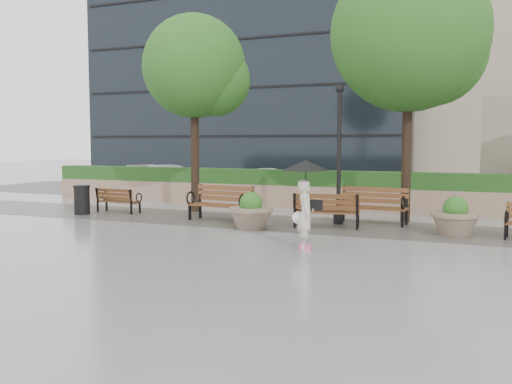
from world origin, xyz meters
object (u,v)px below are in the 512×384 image
at_px(bench_2, 326,218).
at_px(pedestrian, 305,195).
at_px(car_left, 171,179).
at_px(trash_bin, 82,201).
at_px(planter_left, 251,214).
at_px(bench_0, 118,206).
at_px(planter_right, 455,220).
at_px(car_right, 269,184).
at_px(bench_1, 220,211).
at_px(bench_3, 372,213).
at_px(lamppost, 339,163).

xyz_separation_m(bench_2, pedestrian, (0.43, -3.15, 0.91)).
bearing_deg(car_left, trash_bin, -155.19).
height_order(planter_left, trash_bin, planter_left).
xyz_separation_m(bench_0, planter_right, (10.67, -0.47, 0.15)).
distance_m(bench_0, car_right, 7.16).
height_order(bench_1, car_right, car_right).
bearing_deg(trash_bin, car_left, 100.91).
distance_m(bench_0, planter_right, 10.69).
height_order(bench_1, pedestrian, pedestrian).
xyz_separation_m(bench_1, bench_3, (4.29, 1.13, 0.00)).
height_order(bench_3, planter_right, bench_3).
xyz_separation_m(bench_3, pedestrian, (-0.57, -4.34, 0.88)).
bearing_deg(planter_left, planter_right, 11.34).
distance_m(bench_0, bench_1, 4.07).
xyz_separation_m(trash_bin, car_left, (-1.53, 7.96, 0.20)).
xyz_separation_m(bench_1, lamppost, (3.40, 0.78, 1.44)).
height_order(planter_left, pedestrian, pedestrian).
bearing_deg(trash_bin, lamppost, 8.03).
height_order(bench_0, pedestrian, pedestrian).
bearing_deg(planter_right, planter_left, -168.66).
bearing_deg(bench_2, bench_1, -10.72).
xyz_separation_m(bench_3, trash_bin, (-9.14, -1.52, 0.14)).
bearing_deg(car_left, bench_3, -107.20).
distance_m(bench_2, planter_right, 3.34).
distance_m(bench_1, bench_3, 4.44).
relative_size(planter_left, planter_right, 1.01).
bearing_deg(bench_2, bench_0, -13.73).
bearing_deg(pedestrian, car_right, 5.27).
bearing_deg(car_left, bench_2, -114.36).
xyz_separation_m(bench_1, car_right, (-1.28, 7.06, 0.31)).
xyz_separation_m(planter_right, lamppost, (-3.23, 0.79, 1.36)).
bearing_deg(trash_bin, planter_right, 1.88).
relative_size(car_left, car_right, 1.20).
bearing_deg(bench_3, bench_0, -172.27).
bearing_deg(bench_3, bench_1, -162.12).
bearing_deg(pedestrian, bench_2, -12.91).
relative_size(bench_2, planter_left, 1.55).
relative_size(bench_0, pedestrian, 0.80).
bearing_deg(bench_3, trash_bin, -167.48).
relative_size(bench_0, planter_left, 1.30).
relative_size(bench_1, pedestrian, 1.03).
bearing_deg(lamppost, bench_3, 21.75).
bearing_deg(bench_2, trash_bin, -7.41).
xyz_separation_m(bench_2, car_left, (-9.67, 7.63, 0.37)).
relative_size(bench_1, bench_3, 1.01).
relative_size(bench_1, car_right, 0.54).
height_order(planter_right, trash_bin, planter_right).
height_order(bench_2, pedestrian, pedestrian).
height_order(bench_2, lamppost, lamppost).
bearing_deg(planter_right, car_left, 149.77).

